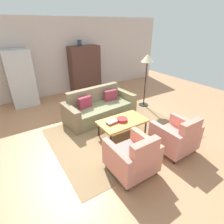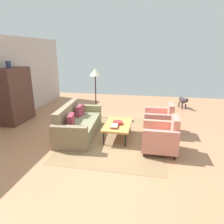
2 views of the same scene
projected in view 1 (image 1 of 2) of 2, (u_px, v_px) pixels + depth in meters
name	position (u px, v px, depth m)	size (l,w,h in m)	color
ground_plane	(102.00, 135.00, 4.57)	(12.00, 12.00, 0.00)	#B57C56
wall_back	(52.00, 58.00, 6.66)	(10.00, 0.12, 2.80)	beige
area_rug	(121.00, 133.00, 4.64)	(3.40, 2.60, 0.01)	#8A6E4B
couch	(99.00, 108.00, 5.36)	(2.16, 1.06, 0.86)	#787A57
coffee_table	(123.00, 122.00, 4.44)	(1.20, 0.70, 0.41)	black
armchair_left	(134.00, 158.00, 3.28)	(0.80, 0.80, 0.88)	#342520
armchair_right	(177.00, 138.00, 3.87)	(0.81, 0.81, 0.88)	black
fruit_bowl	(122.00, 120.00, 4.39)	(0.27, 0.27, 0.07)	#AA292B
book_stack	(112.00, 122.00, 4.29)	(0.27, 0.20, 0.06)	maroon
cabinet	(85.00, 69.00, 7.18)	(1.20, 0.51, 1.80)	#502F26
vase_tall	(79.00, 43.00, 6.66)	(0.15, 0.15, 0.21)	#27324D
refrigerator	(21.00, 78.00, 5.93)	(0.80, 0.73, 1.85)	#B7BABF
floor_lamp	(147.00, 63.00, 5.61)	(0.40, 0.40, 1.72)	black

